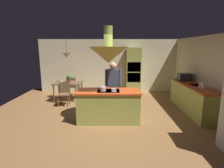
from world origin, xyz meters
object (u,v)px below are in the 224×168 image
at_px(oven_tower, 133,71).
at_px(canister_sugar, 201,85).
at_px(person_at_island, 113,84).
at_px(chair_by_back_wall, 72,85).
at_px(chair_facing_island, 64,92).
at_px(kitchen_island, 109,106).
at_px(microwave_on_counter, 185,77).
at_px(cup_on_table, 62,82).
at_px(canister_flour, 204,86).
at_px(cooking_pot_on_cooktop, 103,89).
at_px(dining_table, 68,85).
at_px(potted_plant_on_table, 69,78).

relative_size(oven_tower, canister_sugar, 12.76).
height_order(person_at_island, chair_by_back_wall, person_at_island).
distance_m(oven_tower, chair_facing_island, 3.36).
distance_m(kitchen_island, microwave_on_counter, 3.30).
distance_m(chair_by_back_wall, cup_on_table, 0.91).
bearing_deg(microwave_on_counter, kitchen_island, -150.96).
height_order(kitchen_island, oven_tower, oven_tower).
xyz_separation_m(chair_facing_island, canister_sugar, (4.54, -1.14, 0.51)).
height_order(oven_tower, chair_by_back_wall, oven_tower).
distance_m(canister_flour, cooking_pot_on_cooktop, 3.01).
height_order(oven_tower, cup_on_table, oven_tower).
bearing_deg(canister_sugar, chair_by_back_wall, 152.18).
relative_size(chair_facing_island, cooking_pot_on_cooktop, 4.83).
distance_m(chair_facing_island, canister_sugar, 4.71).
bearing_deg(canister_flour, dining_table, 156.78).
bearing_deg(person_at_island, canister_sugar, -7.31).
xyz_separation_m(dining_table, cup_on_table, (-0.21, -0.20, 0.15)).
xyz_separation_m(canister_sugar, microwave_on_counter, (0.00, 1.24, 0.06)).
xyz_separation_m(chair_facing_island, potted_plant_on_table, (0.03, 0.71, 0.42)).
bearing_deg(canister_sugar, chair_facing_island, 165.92).
height_order(chair_facing_island, canister_flour, canister_flour).
distance_m(canister_flour, microwave_on_counter, 1.42).
bearing_deg(cooking_pot_on_cooktop, chair_by_back_wall, 118.31).
relative_size(canister_flour, cooking_pot_on_cooktop, 1.06).
bearing_deg(canister_sugar, oven_tower, 120.87).
height_order(potted_plant_on_table, canister_sugar, canister_sugar).
bearing_deg(oven_tower, microwave_on_counter, -43.76).
bearing_deg(oven_tower, chair_by_back_wall, -169.59).
bearing_deg(chair_facing_island, microwave_on_counter, 1.33).
relative_size(chair_facing_island, chair_by_back_wall, 1.00).
distance_m(potted_plant_on_table, cup_on_table, 0.39).
height_order(kitchen_island, potted_plant_on_table, potted_plant_on_table).
relative_size(person_at_island, potted_plant_on_table, 5.65).
height_order(oven_tower, chair_facing_island, oven_tower).
distance_m(dining_table, chair_by_back_wall, 0.65).
distance_m(dining_table, chair_facing_island, 0.65).
height_order(oven_tower, canister_sugar, oven_tower).
distance_m(kitchen_island, chair_by_back_wall, 3.22).
xyz_separation_m(oven_tower, canister_sugar, (1.74, -2.91, -0.06)).
xyz_separation_m(kitchen_island, potted_plant_on_table, (-1.67, 2.18, 0.46)).
distance_m(kitchen_island, cooking_pot_on_cooktop, 0.58).
xyz_separation_m(oven_tower, microwave_on_counter, (1.74, -1.67, -0.01)).
height_order(kitchen_island, dining_table, kitchen_island).
xyz_separation_m(person_at_island, potted_plant_on_table, (-1.81, 1.50, -0.05)).
distance_m(potted_plant_on_table, cooking_pot_on_cooktop, 2.76).
bearing_deg(oven_tower, cooking_pot_on_cooktop, -110.48).
xyz_separation_m(kitchen_island, canister_flour, (2.84, 0.15, 0.56)).
xyz_separation_m(potted_plant_on_table, microwave_on_counter, (4.51, -0.60, 0.14)).
bearing_deg(chair_by_back_wall, dining_table, 90.00).
xyz_separation_m(canister_flour, cooking_pot_on_cooktop, (-3.00, -0.28, -0.02)).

